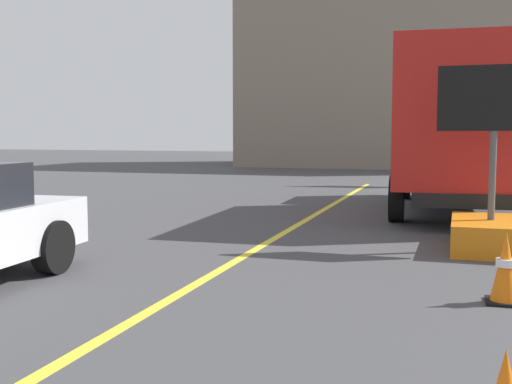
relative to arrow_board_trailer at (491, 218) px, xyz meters
The scene contains 6 objects.
lane_center_stripe 7.11m from the arrow_board_trailer, 117.82° to the right, with size 0.14×36.00×0.01m, color yellow.
arrow_board_trailer is the anchor object (origin of this frame).
box_truck 4.85m from the arrow_board_trailer, 96.30° to the left, with size 2.79×7.26×3.44m.
highway_guide_sign 13.22m from the arrow_board_trailer, 84.55° to the left, with size 2.78×0.35×5.00m.
far_building_block 25.17m from the arrow_board_trailer, 97.79° to the left, with size 15.88×7.88×9.92m, color gray.
traffic_cone_far_lane 3.08m from the arrow_board_trailer, 90.30° to the right, with size 0.36×0.36×0.73m.
Camera 1 is at (2.77, 2.47, 1.71)m, focal length 44.39 mm.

